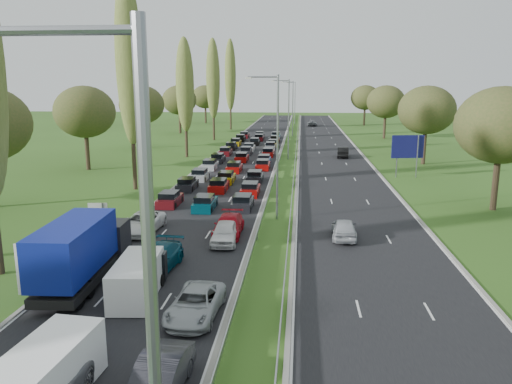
% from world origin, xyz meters
% --- Properties ---
extents(ground, '(260.00, 260.00, 0.00)m').
position_xyz_m(ground, '(4.50, 80.00, 0.00)').
color(ground, '#2E4E18').
rests_on(ground, ground).
extents(near_carriageway, '(10.50, 215.00, 0.04)m').
position_xyz_m(near_carriageway, '(-2.25, 82.50, 0.00)').
color(near_carriageway, black).
rests_on(near_carriageway, ground).
extents(far_carriageway, '(10.50, 215.00, 0.04)m').
position_xyz_m(far_carriageway, '(11.25, 82.50, 0.00)').
color(far_carriageway, black).
rests_on(far_carriageway, ground).
extents(central_reservation, '(2.36, 215.00, 0.32)m').
position_xyz_m(central_reservation, '(4.50, 82.50, 0.55)').
color(central_reservation, gray).
rests_on(central_reservation, ground).
extents(lamp_columns, '(0.18, 140.18, 12.00)m').
position_xyz_m(lamp_columns, '(4.50, 78.00, 6.00)').
color(lamp_columns, gray).
rests_on(lamp_columns, ground).
extents(poplar_row, '(2.80, 127.80, 22.44)m').
position_xyz_m(poplar_row, '(-11.50, 68.17, 12.39)').
color(poplar_row, '#2D2116').
rests_on(poplar_row, ground).
extents(woodland_left, '(8.00, 166.00, 11.10)m').
position_xyz_m(woodland_left, '(-22.00, 62.63, 7.68)').
color(woodland_left, '#2D2116').
rests_on(woodland_left, ground).
extents(woodland_right, '(8.00, 153.00, 11.10)m').
position_xyz_m(woodland_right, '(24.00, 66.67, 7.68)').
color(woodland_right, '#2D2116').
rests_on(woodland_right, ground).
extents(traffic_queue_fill, '(8.92, 67.28, 0.80)m').
position_xyz_m(traffic_queue_fill, '(-2.26, 77.63, 0.44)').
color(traffic_queue_fill, '#590F14').
rests_on(traffic_queue_fill, ground).
extents(near_car_2, '(2.70, 5.47, 1.49)m').
position_xyz_m(near_car_2, '(-5.67, 38.19, 0.77)').
color(near_car_2, white).
rests_on(near_car_2, near_carriageway).
extents(near_car_7, '(2.57, 5.44, 1.53)m').
position_xyz_m(near_car_7, '(-2.20, 30.30, 0.79)').
color(near_car_7, '#053D51').
rests_on(near_car_7, near_carriageway).
extents(near_car_9, '(1.81, 4.62, 1.50)m').
position_xyz_m(near_car_9, '(1.44, 17.94, 0.77)').
color(near_car_9, black).
rests_on(near_car_9, near_carriageway).
extents(near_car_10, '(2.52, 5.00, 1.36)m').
position_xyz_m(near_car_10, '(1.42, 24.39, 0.70)').
color(near_car_10, '#9FA4A8').
rests_on(near_car_10, near_carriageway).
extents(near_car_11, '(2.09, 5.06, 1.46)m').
position_xyz_m(near_car_11, '(1.08, 38.12, 0.75)').
color(near_car_11, '#AF0A17').
rests_on(near_car_11, near_carriageway).
extents(near_car_12, '(1.93, 4.54, 1.53)m').
position_xyz_m(near_car_12, '(1.10, 36.14, 0.79)').
color(near_car_12, silver).
rests_on(near_car_12, near_carriageway).
extents(far_car_0, '(1.89, 4.44, 1.49)m').
position_xyz_m(far_car_0, '(9.72, 38.02, 0.77)').
color(far_car_0, '#ACB0B6').
rests_on(far_car_0, far_carriageway).
extents(far_car_1, '(2.04, 4.95, 1.59)m').
position_xyz_m(far_car_1, '(13.04, 80.89, 0.82)').
color(far_car_1, black).
rests_on(far_car_1, far_carriageway).
extents(far_car_2, '(2.48, 5.35, 1.49)m').
position_xyz_m(far_car_2, '(9.43, 142.26, 0.76)').
color(far_car_2, gray).
rests_on(far_car_2, far_carriageway).
extents(blue_lorry, '(2.54, 9.13, 3.86)m').
position_xyz_m(blue_lorry, '(-5.79, 27.87, 2.00)').
color(blue_lorry, black).
rests_on(blue_lorry, near_carriageway).
extents(white_van_front, '(2.11, 5.37, 2.16)m').
position_xyz_m(white_van_front, '(-2.44, 17.35, 1.11)').
color(white_van_front, white).
rests_on(white_van_front, near_carriageway).
extents(white_van_rear, '(2.01, 5.13, 2.06)m').
position_xyz_m(white_van_rear, '(-2.16, 26.58, 1.06)').
color(white_van_rear, white).
rests_on(white_van_rear, near_carriageway).
extents(info_sign, '(1.50, 0.29, 2.10)m').
position_xyz_m(info_sign, '(-9.40, 38.80, 1.37)').
color(info_sign, gray).
rests_on(info_sign, ground).
extents(direction_sign, '(3.96, 0.76, 5.20)m').
position_xyz_m(direction_sign, '(19.40, 63.98, 3.57)').
color(direction_sign, gray).
rests_on(direction_sign, ground).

